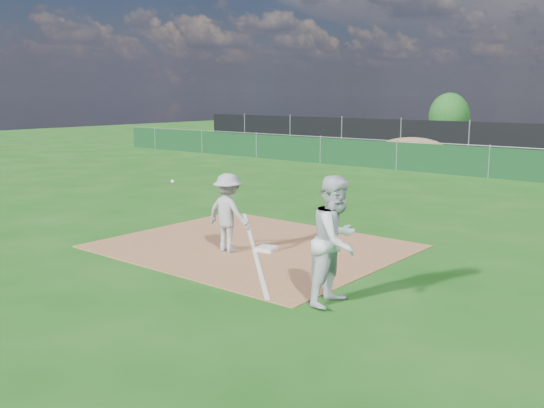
% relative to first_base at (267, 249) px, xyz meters
% --- Properties ---
extents(ground, '(90.00, 90.00, 0.00)m').
position_rel_first_base_xyz_m(ground, '(-0.48, 9.11, -0.06)').
color(ground, '#164E10').
rests_on(ground, ground).
extents(infield_dirt, '(6.00, 5.00, 0.02)m').
position_rel_first_base_xyz_m(infield_dirt, '(-0.48, 0.11, -0.05)').
color(infield_dirt, '#925F3A').
rests_on(infield_dirt, ground).
extents(foul_line, '(5.01, 5.01, 0.01)m').
position_rel_first_base_xyz_m(foul_line, '(-0.48, 0.11, -0.04)').
color(foul_line, white).
rests_on(foul_line, infield_dirt).
extents(green_fence, '(44.00, 0.05, 1.20)m').
position_rel_first_base_xyz_m(green_fence, '(-0.48, 14.11, 0.54)').
color(green_fence, '#0E3317').
rests_on(green_fence, ground).
extents(dirt_mound, '(3.38, 2.60, 1.17)m').
position_rel_first_base_xyz_m(dirt_mound, '(-5.48, 17.61, 0.52)').
color(dirt_mound, olive).
rests_on(dirt_mound, ground).
extents(first_base, '(0.45, 0.45, 0.08)m').
position_rel_first_base_xyz_m(first_base, '(0.00, 0.00, 0.00)').
color(first_base, silver).
rests_on(first_base, infield_dirt).
extents(play_at_first, '(2.32, 0.61, 1.63)m').
position_rel_first_base_xyz_m(play_at_first, '(-0.57, -0.55, 0.78)').
color(play_at_first, '#AEAEB0').
rests_on(play_at_first, infield_dirt).
extents(runner, '(0.83, 1.04, 2.04)m').
position_rel_first_base_xyz_m(runner, '(2.88, -1.76, 0.96)').
color(runner, silver).
rests_on(runner, ground).
extents(car_left, '(5.10, 3.25, 1.62)m').
position_rel_first_base_xyz_m(car_left, '(-8.35, 27.27, 0.76)').
color(car_left, '#9B9DA2').
rests_on(car_left, parking_lot).
extents(car_mid, '(4.36, 1.67, 1.42)m').
position_rel_first_base_xyz_m(car_mid, '(-2.66, 26.97, 0.66)').
color(car_mid, black).
rests_on(car_mid, parking_lot).
extents(tree_left, '(2.80, 2.80, 3.32)m').
position_rel_first_base_xyz_m(tree_left, '(-9.73, 31.61, 1.65)').
color(tree_left, '#382316').
rests_on(tree_left, ground).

